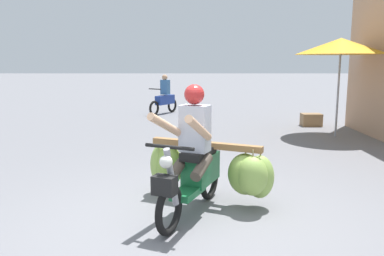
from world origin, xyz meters
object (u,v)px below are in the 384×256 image
object	(u,v)px
motorbike_main_loaded	(209,167)
motorbike_distant_ahead_left	(165,98)
produce_crate	(311,120)
market_umbrella_near_shop	(341,46)

from	to	relation	value
motorbike_main_loaded	motorbike_distant_ahead_left	xyz separation A→B (m)	(-1.24, 9.09, 0.03)
motorbike_main_loaded	produce_crate	world-z (taller)	motorbike_main_loaded
motorbike_distant_ahead_left	market_umbrella_near_shop	world-z (taller)	market_umbrella_near_shop
motorbike_distant_ahead_left	produce_crate	world-z (taller)	motorbike_distant_ahead_left
motorbike_main_loaded	produce_crate	distance (m)	7.19
market_umbrella_near_shop	produce_crate	size ratio (longest dim) A/B	4.30
motorbike_distant_ahead_left	produce_crate	xyz separation A→B (m)	(4.47, -2.68, -0.39)
market_umbrella_near_shop	produce_crate	xyz separation A→B (m)	(-0.14, 1.58, -2.03)
motorbike_main_loaded	motorbike_distant_ahead_left	distance (m)	9.17
market_umbrella_near_shop	motorbike_distant_ahead_left	bearing A→B (deg)	137.29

